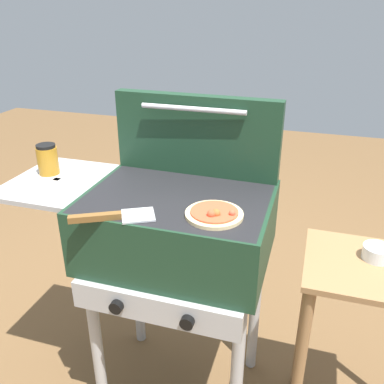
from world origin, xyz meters
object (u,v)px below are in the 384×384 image
(sauce_jar, at_px, (48,159))
(prep_table, at_px, (365,318))
(pizza_pepperoni, at_px, (214,214))
(grill, at_px, (175,232))
(topping_bowl_near, at_px, (377,253))
(spatula, at_px, (113,216))

(sauce_jar, bearing_deg, prep_table, -1.94)
(pizza_pepperoni, bearing_deg, prep_table, 12.36)
(grill, bearing_deg, topping_bowl_near, 4.10)
(sauce_jar, bearing_deg, topping_bowl_near, 0.16)
(pizza_pepperoni, xyz_separation_m, topping_bowl_near, (0.50, 0.15, -0.14))
(grill, bearing_deg, spatula, -120.00)
(grill, height_order, topping_bowl_near, grill)
(sauce_jar, xyz_separation_m, topping_bowl_near, (1.20, 0.00, -0.19))
(pizza_pepperoni, height_order, sauce_jar, sauce_jar)
(pizza_pepperoni, distance_m, prep_table, 0.64)
(topping_bowl_near, bearing_deg, prep_table, -91.55)
(spatula, height_order, topping_bowl_near, spatula)
(prep_table, distance_m, topping_bowl_near, 0.24)
(pizza_pepperoni, xyz_separation_m, spatula, (-0.29, -0.11, -0.00))
(prep_table, bearing_deg, pizza_pepperoni, -167.64)
(spatula, bearing_deg, prep_table, 15.16)
(pizza_pepperoni, distance_m, topping_bowl_near, 0.55)
(grill, relative_size, prep_table, 1.29)
(grill, distance_m, sauce_jar, 0.56)
(topping_bowl_near, bearing_deg, grill, -175.90)
(grill, relative_size, spatula, 3.74)
(pizza_pepperoni, relative_size, topping_bowl_near, 1.99)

